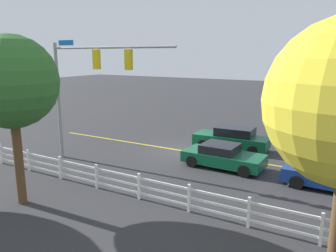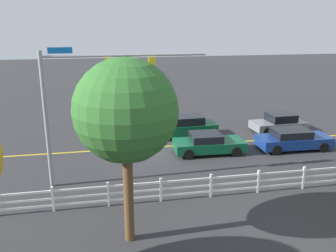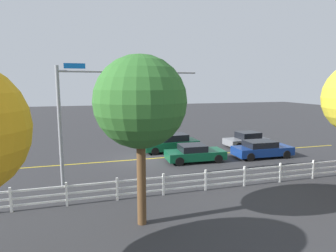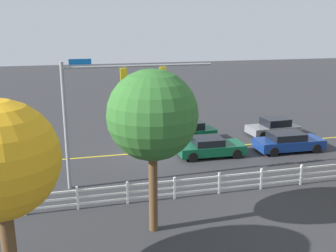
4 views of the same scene
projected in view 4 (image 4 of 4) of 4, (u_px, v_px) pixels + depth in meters
name	position (u px, v px, depth m)	size (l,w,h in m)	color
ground_plane	(154.00, 152.00, 26.65)	(120.00, 120.00, 0.00)	#2D2D30
lane_center_stripe	(209.00, 147.00, 27.60)	(28.00, 0.16, 0.01)	gold
signal_assembly	(107.00, 97.00, 20.14)	(7.88, 0.38, 6.81)	gray
car_0	(273.00, 127.00, 30.47)	(4.01, 2.07, 1.36)	slate
car_1	(184.00, 132.00, 28.84)	(4.80, 2.00, 1.50)	#0C4C2D
car_2	(288.00, 142.00, 26.72)	(4.64, 2.03, 1.32)	navy
car_3	(210.00, 147.00, 25.70)	(4.39, 2.08, 1.28)	#0C4C2D
white_rail_fence	(240.00, 181.00, 20.30)	(26.10, 0.10, 1.15)	white
tree_0	(152.00, 116.00, 15.40)	(3.65, 3.65, 6.84)	brown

